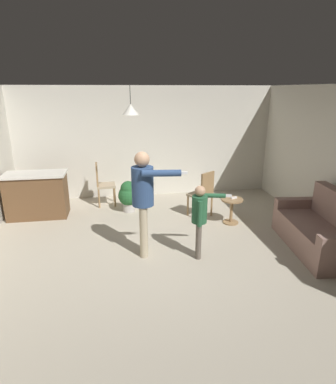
# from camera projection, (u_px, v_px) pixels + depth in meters

# --- Properties ---
(ground) EXTENTS (7.68, 7.68, 0.00)m
(ground) POSITION_uv_depth(u_px,v_px,m) (167.00, 253.00, 5.25)
(ground) COLOR #B2A893
(wall_back) EXTENTS (6.40, 0.10, 2.70)m
(wall_back) POSITION_uv_depth(u_px,v_px,m) (146.00, 142.00, 7.83)
(wall_back) COLOR silver
(wall_back) RESTS_ON ground
(couch_floral) EXTENTS (1.05, 1.89, 1.00)m
(couch_floral) POSITION_uv_depth(u_px,v_px,m) (321.00, 231.00, 5.31)
(couch_floral) COLOR #8C6B60
(couch_floral) RESTS_ON ground
(kitchen_counter) EXTENTS (1.26, 0.66, 0.95)m
(kitchen_counter) POSITION_uv_depth(u_px,v_px,m) (37.00, 195.00, 6.65)
(kitchen_counter) COLOR brown
(kitchen_counter) RESTS_ON ground
(side_table_by_couch) EXTENTS (0.44, 0.44, 0.52)m
(side_table_by_couch) POSITION_uv_depth(u_px,v_px,m) (232.00, 208.00, 6.35)
(side_table_by_couch) COLOR #99754C
(side_table_by_couch) RESTS_ON ground
(person_adult) EXTENTS (0.82, 0.56, 1.72)m
(person_adult) POSITION_uv_depth(u_px,v_px,m) (144.00, 193.00, 4.91)
(person_adult) COLOR tan
(person_adult) RESTS_ON ground
(person_child) EXTENTS (0.65, 0.34, 1.21)m
(person_child) POSITION_uv_depth(u_px,v_px,m) (200.00, 214.00, 4.92)
(person_child) COLOR #60564C
(person_child) RESTS_ON ground
(dining_chair_by_counter) EXTENTS (0.44, 0.44, 1.00)m
(dining_chair_by_counter) POSITION_uv_depth(u_px,v_px,m) (103.00, 183.00, 7.30)
(dining_chair_by_counter) COLOR #99754C
(dining_chair_by_counter) RESTS_ON ground
(dining_chair_near_wall) EXTENTS (0.58, 0.58, 1.00)m
(dining_chair_near_wall) POSITION_uv_depth(u_px,v_px,m) (203.00, 192.00, 6.61)
(dining_chair_near_wall) COLOR #99754C
(dining_chair_near_wall) RESTS_ON ground
(potted_plant_corner) EXTENTS (0.46, 0.46, 0.70)m
(potted_plant_corner) POSITION_uv_depth(u_px,v_px,m) (128.00, 195.00, 6.96)
(potted_plant_corner) COLOR #B7B2AD
(potted_plant_corner) RESTS_ON ground
(spare_remote_on_table) EXTENTS (0.13, 0.07, 0.04)m
(spare_remote_on_table) POSITION_uv_depth(u_px,v_px,m) (234.00, 198.00, 6.31)
(spare_remote_on_table) COLOR white
(spare_remote_on_table) RESTS_ON side_table_by_couch
(ceiling_light_pendant) EXTENTS (0.32, 0.32, 0.55)m
(ceiling_light_pendant) POSITION_uv_depth(u_px,v_px,m) (131.00, 109.00, 5.89)
(ceiling_light_pendant) COLOR silver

